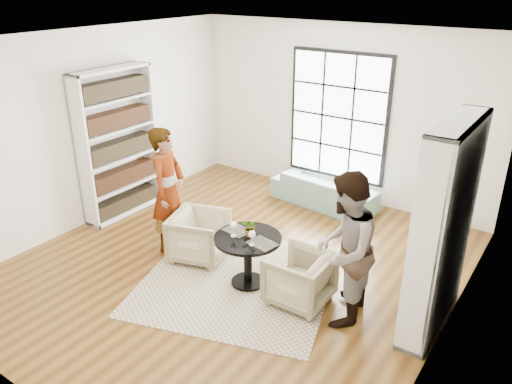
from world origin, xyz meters
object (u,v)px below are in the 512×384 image
Objects in this scene: armchair_left at (200,236)px; wine_glass_right at (252,235)px; person_right at (344,250)px; armchair_right at (300,278)px; flower_centerpiece at (250,228)px; wine_glass_left at (234,226)px; person_left at (168,190)px; pedestal_table at (248,250)px; sofa at (324,190)px.

wine_glass_right reaches higher than armchair_left.
person_right is (2.22, -0.10, 0.57)m from armchair_left.
person_right is (0.55, -0.00, 0.58)m from armchair_right.
person_right reaches higher than flower_centerpiece.
wine_glass_left is (0.78, -0.23, 0.49)m from armchair_left.
person_left reaches higher than armchair_left.
wine_glass_left reaches higher than armchair_right.
armchair_left is at bearing 163.72° from wine_glass_left.
person_left is at bearing -93.59° from armchair_right.
armchair_left is at bearing 173.58° from flower_centerpiece.
person_left is 1.00× the size of person_right.
wine_glass_right is at bearing -73.73° from armchair_right.
flower_centerpiece reaches higher than pedestal_table.
pedestal_table is 0.47× the size of sofa.
armchair_left is at bearing 171.06° from pedestal_table.
flower_centerpiece is at bearing 130.50° from wine_glass_right.
sofa is at bearing -31.20° from armchair_left.
pedestal_table is 0.47× the size of person_left.
person_left reaches higher than pedestal_table.
wine_glass_left is 1.04× the size of wine_glass_right.
armchair_left is at bearing -103.77° from person_right.
armchair_left is at bearing -94.43° from armchair_right.
sofa is 2.43× the size of armchair_left.
person_left reaches higher than flower_centerpiece.
person_left is 7.97× the size of flower_centerpiece.
wine_glass_left reaches higher than armchair_left.
pedestal_table is 4.26× the size of wine_glass_left.
armchair_left is 0.41× the size of person_right.
person_right reaches higher than armchair_left.
armchair_right is 0.40× the size of person_left.
person_left is 1.35m from wine_glass_left.
armchair_right is 3.18× the size of flower_centerpiece.
person_left is at bearing 72.20° from armchair_left.
flower_centerpiece reaches higher than sofa.
sofa is at bearing 99.58° from wine_glass_right.
person_left is 2.77m from person_right.
person_right is (2.77, -0.10, -0.00)m from person_left.
sofa is 7.98× the size of flower_centerpiece.
sofa is 1.00× the size of person_right.
armchair_left is 0.95m from wine_glass_left.
pedestal_table is at bearing -99.06° from person_right.
pedestal_table is 1.55m from person_left.
person_left reaches higher than wine_glass_right.
armchair_left reaches higher than sofa.
person_left is at bearing 71.46° from sofa.
armchair_left is at bearing -106.35° from person_left.
wine_glass_right reaches higher than pedestal_table.
sofa is 2.86m from wine_glass_left.
person_left is at bearing 175.93° from flower_centerpiece.
wine_glass_right is (1.09, -0.28, 0.48)m from armchair_left.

